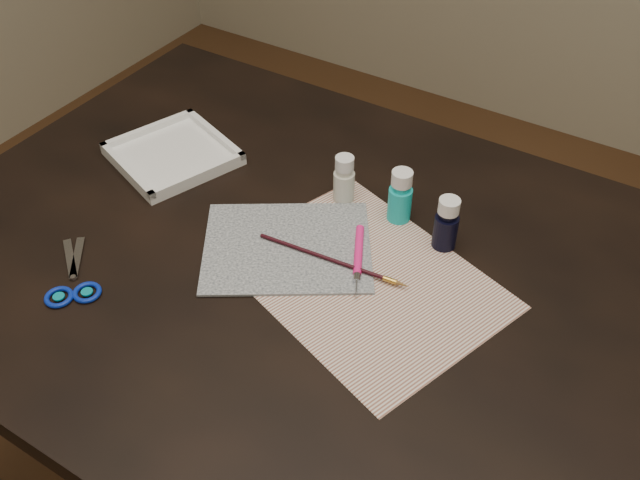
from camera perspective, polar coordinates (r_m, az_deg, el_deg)
The scene contains 10 objects.
table at distance 1.38m, azimuth -0.00°, elevation -13.19°, with size 1.30×0.90×0.75m, color black.
paper at distance 1.07m, azimuth 3.54°, elevation -3.17°, with size 0.39×0.30×0.00m, color white.
canvas at distance 1.12m, azimuth -2.64°, elevation -0.54°, with size 0.26×0.21×0.00m, color black.
paint_bottle_white at distance 1.18m, azimuth 1.94°, elevation 4.89°, with size 0.04×0.04×0.09m, color silver.
paint_bottle_cyan at distance 1.15m, azimuth 6.45°, elevation 3.53°, with size 0.04×0.04×0.09m, color #13C2C6.
paint_bottle_navy at distance 1.11m, azimuth 10.08°, elevation 1.31°, with size 0.04×0.04×0.09m, color black.
paintbrush at distance 1.08m, azimuth 1.02°, elevation -1.62°, with size 0.25×0.01×0.01m, color black, non-canonical shape.
craft_knife at distance 1.09m, azimuth 3.05°, elevation -1.75°, with size 0.16×0.01×0.01m, color #FF1D82, non-canonical shape.
scissors at distance 1.14m, azimuth -19.44°, elevation -2.39°, with size 0.16×0.08×0.01m, color silver, non-canonical shape.
palette_tray at distance 1.32m, azimuth -11.71°, elevation 6.78°, with size 0.19×0.19×0.02m, color white.
Camera 1 is at (0.41, -0.66, 1.51)m, focal length 40.00 mm.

